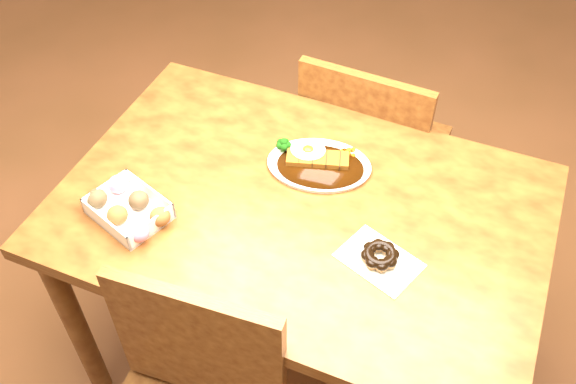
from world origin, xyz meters
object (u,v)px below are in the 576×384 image
at_px(donut_box, 128,208).
at_px(pon_de_ring, 380,256).
at_px(table, 300,230).
at_px(chair_far, 370,152).
at_px(katsu_curry_plate, 317,162).

relative_size(donut_box, pon_de_ring, 1.06).
bearing_deg(table, donut_box, -152.67).
xyz_separation_m(chair_far, katsu_curry_plate, (-0.05, -0.39, 0.29)).
distance_m(table, donut_box, 0.44).
xyz_separation_m(donut_box, pon_de_ring, (0.60, 0.10, -0.01)).
bearing_deg(pon_de_ring, katsu_curry_plate, 135.89).
xyz_separation_m(chair_far, donut_box, (-0.41, -0.73, 0.30)).
relative_size(table, katsu_curry_plate, 3.96).
relative_size(table, pon_de_ring, 5.68).
xyz_separation_m(katsu_curry_plate, donut_box, (-0.36, -0.34, 0.01)).
height_order(donut_box, pon_de_ring, donut_box).
distance_m(chair_far, donut_box, 0.89).
distance_m(chair_far, katsu_curry_plate, 0.48).
height_order(chair_far, donut_box, chair_far).
height_order(katsu_curry_plate, pon_de_ring, katsu_curry_plate).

